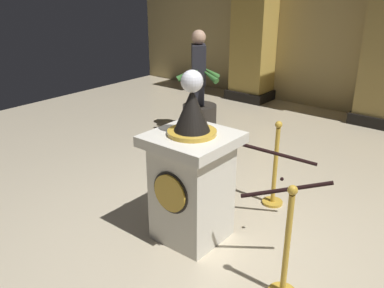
% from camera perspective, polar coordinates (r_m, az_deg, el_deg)
% --- Properties ---
extents(ground_plane, '(12.20, 12.20, 0.00)m').
position_cam_1_polar(ground_plane, '(4.24, 4.73, -13.66)').
color(ground_plane, beige).
extents(pedestal_clock, '(0.77, 0.77, 1.72)m').
position_cam_1_polar(pedestal_clock, '(4.00, -0.03, -4.53)').
color(pedestal_clock, silver).
rests_on(pedestal_clock, ground_plane).
extents(stanchion_near, '(0.24, 0.24, 1.03)m').
position_cam_1_polar(stanchion_near, '(3.53, 12.86, -15.30)').
color(stanchion_near, gold).
rests_on(stanchion_near, ground_plane).
extents(stanchion_far, '(0.24, 0.24, 1.02)m').
position_cam_1_polar(stanchion_far, '(4.83, 11.38, -4.39)').
color(stanchion_far, gold).
rests_on(stanchion_far, ground_plane).
extents(velvet_rope, '(1.07, 1.08, 0.22)m').
position_cam_1_polar(velvet_rope, '(3.96, 12.48, -3.64)').
color(velvet_rope, black).
extents(column_left, '(0.93, 0.93, 3.93)m').
position_cam_1_polar(column_left, '(9.00, 9.03, 18.38)').
color(column_left, black).
rests_on(column_left, ground_plane).
extents(potted_palm_left, '(0.71, 0.75, 1.21)m').
position_cam_1_polar(potted_palm_left, '(6.93, 1.05, 4.11)').
color(potted_palm_left, '#2D2823').
rests_on(potted_palm_left, ground_plane).
extents(bystander_guest, '(0.40, 0.41, 1.72)m').
position_cam_1_polar(bystander_guest, '(6.87, 0.90, 8.92)').
color(bystander_guest, '#26262D').
rests_on(bystander_guest, ground_plane).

